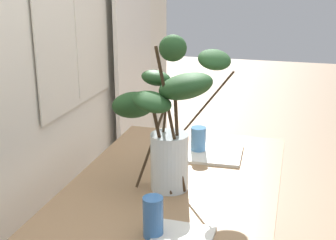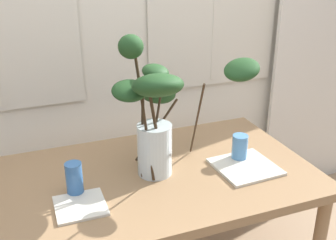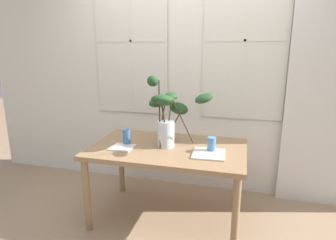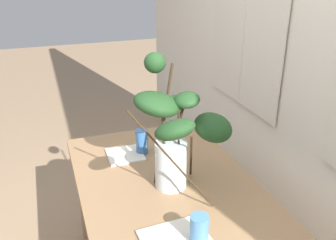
% 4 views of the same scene
% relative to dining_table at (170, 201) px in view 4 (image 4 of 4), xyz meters
% --- Properties ---
extents(back_wall_with_windows, '(5.11, 0.14, 2.95)m').
position_rel_dining_table_xyz_m(back_wall_with_windows, '(-0.00, 0.80, 0.83)').
color(back_wall_with_windows, silver).
rests_on(back_wall_with_windows, ground).
extents(dining_table, '(1.43, 0.88, 0.74)m').
position_rel_dining_table_xyz_m(dining_table, '(0.00, 0.00, 0.00)').
color(dining_table, '#93704C').
rests_on(dining_table, ground).
extents(vase_with_branches, '(0.66, 0.55, 0.67)m').
position_rel_dining_table_xyz_m(vase_with_branches, '(0.01, 0.02, 0.39)').
color(vase_with_branches, silver).
rests_on(vase_with_branches, dining_table).
extents(drinking_glass_blue_left, '(0.07, 0.07, 0.15)m').
position_rel_dining_table_xyz_m(drinking_glass_blue_left, '(-0.40, -0.04, 0.15)').
color(drinking_glass_blue_left, '#386BAD').
rests_on(drinking_glass_blue_left, dining_table).
extents(drinking_glass_blue_right, '(0.08, 0.08, 0.13)m').
position_rel_dining_table_xyz_m(drinking_glass_blue_right, '(0.41, -0.02, 0.15)').
color(drinking_glass_blue_right, '#4C84BC').
rests_on(drinking_glass_blue_right, dining_table).
extents(plate_square_left, '(0.21, 0.21, 0.01)m').
position_rel_dining_table_xyz_m(plate_square_left, '(-0.40, -0.14, 0.09)').
color(plate_square_left, silver).
rests_on(plate_square_left, dining_table).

